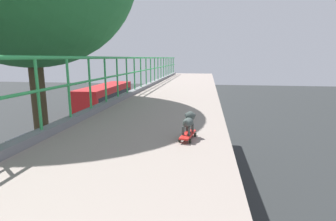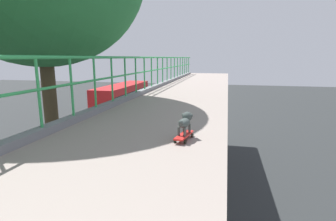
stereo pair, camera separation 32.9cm
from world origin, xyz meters
name	(u,v)px [view 2 (the right image)]	position (x,y,z in m)	size (l,w,h in m)	color
overpass_deck	(98,181)	(1.10, 0.00, 4.85)	(2.80, 35.10, 0.40)	gray
car_silver_fifth	(69,176)	(-4.74, 7.88, 0.65)	(1.98, 4.07, 1.40)	#ADAEC0
car_grey_sixth	(45,147)	(-8.44, 10.97, 0.71)	(2.00, 3.81, 1.52)	slate
car_white_seventh	(120,137)	(-4.86, 14.26, 0.67)	(1.93, 4.01, 1.42)	silver
city_bus	(123,98)	(-8.41, 23.59, 1.90)	(2.64, 10.37, 3.37)	red
toy_skateboard	(184,136)	(1.89, 1.08, 5.11)	(0.24, 0.51, 0.08)	red
small_dog	(185,121)	(1.90, 1.15, 5.31)	(0.20, 0.41, 0.30)	#3D4845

